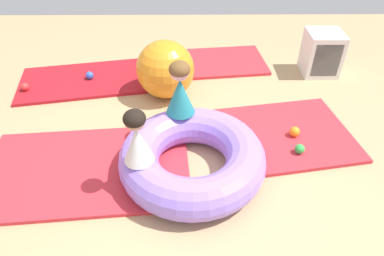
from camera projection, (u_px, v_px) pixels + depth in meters
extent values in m
plane|color=tan|center=(185.00, 172.00, 3.25)|extent=(8.00, 8.00, 0.00)
cube|color=#B21923|center=(93.00, 79.00, 4.53)|extent=(1.95, 1.20, 0.04)
cube|color=red|center=(211.00, 62.00, 4.90)|extent=(1.56, 1.00, 0.04)
cube|color=red|center=(87.00, 169.00, 3.26)|extent=(1.98, 1.30, 0.04)
cube|color=red|center=(286.00, 134.00, 3.66)|extent=(1.48, 1.29, 0.04)
torus|color=#9975EA|center=(192.00, 158.00, 3.14)|extent=(1.32, 1.32, 0.36)
cone|color=teal|center=(180.00, 96.00, 3.28)|extent=(0.36, 0.36, 0.36)
sphere|color=beige|center=(180.00, 71.00, 3.12)|extent=(0.18, 0.18, 0.18)
ellipsoid|color=brown|center=(180.00, 69.00, 3.11)|extent=(0.20, 0.20, 0.15)
cone|color=white|center=(138.00, 144.00, 2.77)|extent=(0.34, 0.34, 0.33)
sphere|color=tan|center=(135.00, 120.00, 2.62)|extent=(0.16, 0.16, 0.16)
ellipsoid|color=black|center=(134.00, 119.00, 2.61)|extent=(0.18, 0.18, 0.14)
sphere|color=pink|center=(184.00, 53.00, 5.00)|extent=(0.09, 0.09, 0.09)
sphere|color=red|center=(25.00, 87.00, 4.26)|extent=(0.10, 0.10, 0.10)
sphere|color=green|center=(300.00, 149.00, 3.37)|extent=(0.10, 0.10, 0.10)
sphere|color=orange|center=(295.00, 132.00, 3.57)|extent=(0.11, 0.11, 0.11)
sphere|color=blue|center=(90.00, 75.00, 4.48)|extent=(0.10, 0.10, 0.10)
sphere|color=teal|center=(236.00, 134.00, 3.56)|extent=(0.09, 0.09, 0.09)
sphere|color=orange|center=(165.00, 69.00, 4.09)|extent=(0.68, 0.68, 0.68)
cube|color=white|center=(322.00, 53.00, 4.55)|extent=(0.44, 0.44, 0.56)
cube|color=#2D2D33|center=(324.00, 57.00, 4.46)|extent=(0.34, 0.20, 0.44)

